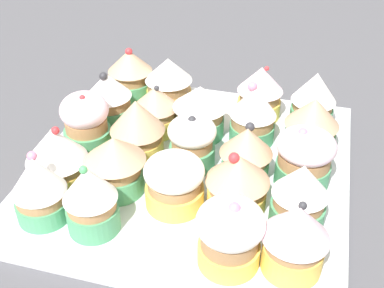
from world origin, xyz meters
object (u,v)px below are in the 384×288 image
(cupcake_17, at_px, (169,82))
(cupcake_5, at_px, (230,234))
(cupcake_10, at_px, (173,181))
(cupcake_22, at_px, (130,74))
(baking_tray, at_px, (192,169))
(cupcake_16, at_px, (156,109))
(cupcake_13, at_px, (91,199))
(cupcake_18, at_px, (39,188))
(cupcake_14, at_px, (116,163))
(cupcake_3, at_px, (312,123))
(cupcake_2, at_px, (305,156))
(cupcake_4, at_px, (314,99))
(cupcake_1, at_px, (300,196))
(cupcake_0, at_px, (295,237))
(cupcake_20, at_px, (85,123))
(cupcake_19, at_px, (56,156))
(cupcake_7, at_px, (246,152))
(cupcake_8, at_px, (253,113))
(cupcake_21, at_px, (109,99))
(cupcake_9, at_px, (260,91))
(cupcake_15, at_px, (137,129))
(cupcake_11, at_px, (188,143))
(cupcake_12, at_px, (200,110))
(cupcake_6, at_px, (238,181))

(cupcake_17, bearing_deg, cupcake_5, -151.72)
(cupcake_10, distance_m, cupcake_22, 0.23)
(baking_tray, height_order, cupcake_16, cupcake_16)
(cupcake_10, xyz_separation_m, cupcake_17, (0.19, 0.06, 0.01))
(cupcake_13, height_order, cupcake_18, same)
(cupcake_5, height_order, cupcake_14, cupcake_5)
(cupcake_3, bearing_deg, cupcake_2, 177.45)
(cupcake_4, xyz_separation_m, cupcake_14, (-0.19, 0.19, -0.00))
(baking_tray, bearing_deg, cupcake_1, -117.69)
(cupcake_0, distance_m, cupcake_2, 0.13)
(cupcake_1, bearing_deg, cupcake_10, 91.34)
(cupcake_14, bearing_deg, cupcake_20, 46.48)
(baking_tray, xyz_separation_m, cupcake_2, (0.00, -0.13, 0.04))
(cupcake_19, bearing_deg, cupcake_20, -1.09)
(cupcake_7, height_order, cupcake_8, cupcake_8)
(cupcake_21, bearing_deg, cupcake_18, -179.20)
(cupcake_18, bearing_deg, cupcake_9, -36.05)
(cupcake_18, bearing_deg, cupcake_2, -63.49)
(cupcake_19, bearing_deg, baking_tray, -61.90)
(cupcake_2, height_order, cupcake_14, cupcake_2)
(cupcake_13, bearing_deg, cupcake_0, -89.96)
(cupcake_13, bearing_deg, cupcake_5, -93.36)
(cupcake_10, xyz_separation_m, cupcake_22, (0.20, 0.12, 0.01))
(baking_tray, xyz_separation_m, cupcake_22, (0.13, 0.12, 0.04))
(cupcake_2, height_order, cupcake_5, cupcake_5)
(cupcake_15, bearing_deg, cupcake_0, -122.26)
(cupcake_11, xyz_separation_m, cupcake_12, (0.07, 0.00, 0.00))
(cupcake_22, bearing_deg, cupcake_6, -134.63)
(cupcake_8, xyz_separation_m, cupcake_15, (-0.07, 0.12, 0.00))
(cupcake_12, xyz_separation_m, cupcake_20, (-0.07, 0.12, 0.00))
(cupcake_9, xyz_separation_m, cupcake_20, (-0.13, 0.19, 0.00))
(cupcake_12, distance_m, cupcake_22, 0.13)
(cupcake_3, distance_m, cupcake_22, 0.26)
(cupcake_13, relative_size, cupcake_22, 1.02)
(cupcake_3, height_order, cupcake_17, same)
(cupcake_5, height_order, cupcake_21, cupcake_21)
(cupcake_6, distance_m, cupcake_17, 0.22)
(cupcake_20, bearing_deg, cupcake_6, -105.56)
(cupcake_2, xyz_separation_m, cupcake_13, (-0.13, 0.19, 0.00))
(baking_tray, height_order, cupcake_14, cupcake_14)
(cupcake_0, xyz_separation_m, cupcake_10, (0.05, 0.13, -0.01))
(baking_tray, relative_size, cupcake_1, 4.78)
(cupcake_0, distance_m, cupcake_4, 0.25)
(cupcake_13, xyz_separation_m, cupcake_21, (0.18, 0.06, -0.00))
(cupcake_10, distance_m, cupcake_16, 0.14)
(cupcake_4, bearing_deg, cupcake_5, 167.69)
(cupcake_5, bearing_deg, cupcake_21, 46.01)
(cupcake_9, xyz_separation_m, cupcake_21, (-0.07, 0.18, -0.00))
(cupcake_14, bearing_deg, cupcake_3, -55.87)
(cupcake_7, relative_size, cupcake_19, 0.92)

